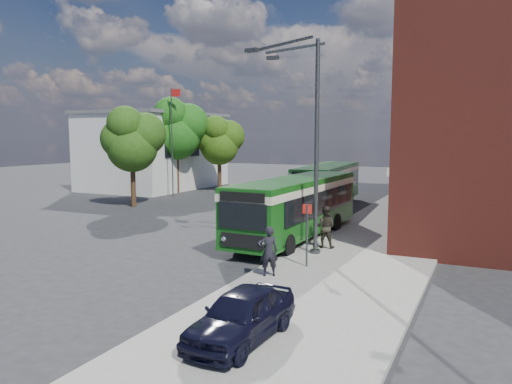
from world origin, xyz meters
The scene contains 15 objects.
ground centered at (0.00, 0.00, 0.00)m, with size 120.00×120.00×0.00m, color #272729.
pavement centered at (7.00, 8.00, 0.07)m, with size 6.00×48.00×0.15m, color gray.
kerb_line centered at (3.95, 8.00, 0.01)m, with size 0.12×48.00×0.01m, color beige.
white_building centered at (-18.00, 18.00, 3.66)m, with size 9.40×13.40×7.30m.
flagpole centered at (-12.45, 13.00, 4.94)m, with size 0.95×0.10×9.00m.
street_lamp centered at (4.84, -2.00, 4.79)m, with size 2.96×2.38×9.00m.
bus_stop_sign centered at (5.60, -4.20, 1.51)m, with size 0.35×0.08×2.52m.
bus_front centered at (3.20, 0.94, 1.83)m, with size 2.97×11.11×3.02m.
bus_rear centered at (1.27, 12.28, 1.83)m, with size 3.31×10.96×3.02m.
parked_car centered at (6.50, -11.40, 0.79)m, with size 1.50×3.73×1.27m, color black.
pedestrian_a centered at (4.83, -6.00, 1.04)m, with size 0.65×0.43×1.78m, color black.
pedestrian_b centered at (5.25, -0.84, 1.08)m, with size 0.91×0.70×1.86m, color black.
tree_left centered at (-11.29, 6.42, 4.86)m, with size 4.24×4.03×7.16m.
tree_mid centered at (-13.53, 15.20, 5.72)m, with size 4.99×4.75×8.43m.
tree_right centered at (-10.76, 17.96, 4.68)m, with size 4.09×3.89×6.91m.
Camera 1 is at (11.83, -21.77, 5.11)m, focal length 35.00 mm.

